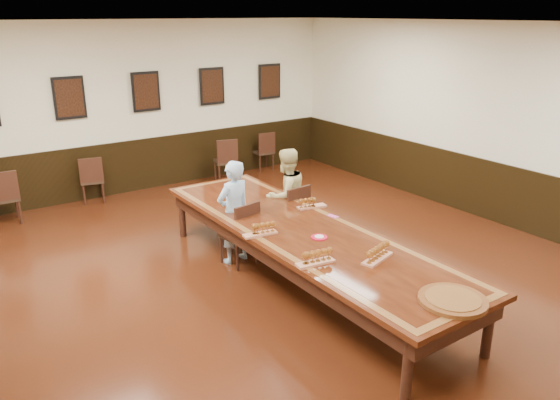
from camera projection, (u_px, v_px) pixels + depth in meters
floor at (302, 284)px, 7.04m from camera, size 8.00×10.00×0.02m
ceiling at (306, 22)px, 5.99m from camera, size 8.00×10.00×0.02m
wall_back at (146, 107)px, 10.41m from camera, size 8.00×0.02×3.20m
wall_right at (505, 126)px, 8.67m from camera, size 0.02×10.00×3.20m
chair_man at (239, 233)px, 7.47m from camera, size 0.49×0.53×0.91m
chair_woman at (290, 214)px, 8.17m from camera, size 0.47×0.50×0.92m
spare_chair_a at (4, 197)px, 8.91m from camera, size 0.45×0.48×0.92m
spare_chair_b at (92, 179)px, 9.96m from camera, size 0.50×0.52×0.87m
spare_chair_c at (225, 160)px, 11.15m from camera, size 0.53×0.56×0.91m
spare_chair_d at (263, 151)px, 12.01m from camera, size 0.44×0.47×0.86m
person_man at (234, 212)px, 7.45m from camera, size 0.58×0.43×1.46m
person_woman at (286, 196)px, 8.16m from camera, size 0.76×0.61×1.44m
pink_phone at (333, 216)px, 7.22m from camera, size 0.10×0.16×0.01m
wainscoting at (303, 248)px, 6.88m from camera, size 8.00×10.00×1.00m
conference_table at (303, 240)px, 6.84m from camera, size 1.40×5.00×0.76m
posters at (146, 92)px, 10.26m from camera, size 6.14×0.04×0.74m
flight_a at (261, 229)px, 6.61m from camera, size 0.44×0.20×0.16m
flight_b at (310, 203)px, 7.52m from camera, size 0.43×0.20×0.15m
flight_c at (316, 257)px, 5.85m from camera, size 0.45×0.19×0.16m
flight_d at (378, 253)px, 5.94m from camera, size 0.48×0.27×0.17m
red_plate_grp at (319, 237)px, 6.54m from camera, size 0.20×0.20×0.03m
carved_platter at (453, 300)px, 5.09m from camera, size 0.77×0.77×0.05m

